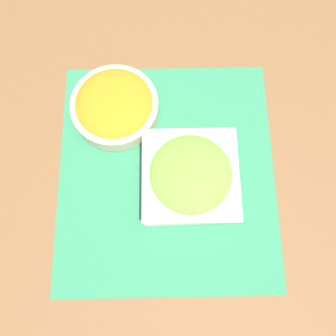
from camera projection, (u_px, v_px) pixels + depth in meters
The scene contains 4 objects.
ground_plane at pixel (168, 172), 0.71m from camera, with size 3.00×3.00×0.00m, color brown.
placemat at pixel (168, 172), 0.71m from camera, with size 0.51×0.46×0.00m.
lettuce_bowl at pixel (192, 176), 0.66m from camera, with size 0.19×0.19×0.08m.
carrot_bowl at pixel (116, 106), 0.71m from camera, with size 0.19×0.19×0.06m.
Camera 1 is at (0.18, -0.00, 0.68)m, focal length 35.00 mm.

